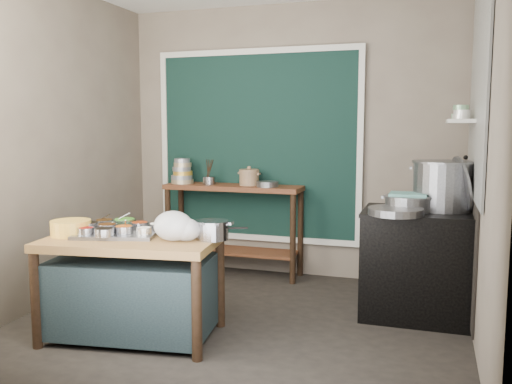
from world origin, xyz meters
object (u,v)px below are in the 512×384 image
(stove_block, at_px, (419,265))
(condiment_tray, at_px, (118,233))
(utensil_cup, at_px, (209,181))
(stock_pot, at_px, (443,186))
(back_counter, at_px, (234,230))
(prep_table, at_px, (133,288))
(saucepan, at_px, (212,230))
(steamer, at_px, (408,203))
(ceramic_crock, at_px, (249,178))
(yellow_basin, at_px, (71,228))

(stove_block, height_order, condiment_tray, stove_block)
(utensil_cup, distance_m, stock_pot, 2.40)
(back_counter, height_order, utensil_cup, utensil_cup)
(stove_block, bearing_deg, prep_table, -150.54)
(saucepan, height_order, utensil_cup, utensil_cup)
(stock_pot, relative_size, steamer, 1.32)
(utensil_cup, distance_m, steamer, 2.20)
(saucepan, height_order, ceramic_crock, ceramic_crock)
(stock_pot, bearing_deg, yellow_basin, -153.94)
(condiment_tray, xyz_separation_m, ceramic_crock, (0.41, 1.82, 0.26))
(ceramic_crock, bearing_deg, saucepan, -79.72)
(yellow_basin, bearing_deg, utensil_cup, 80.70)
(prep_table, relative_size, utensil_cup, 9.25)
(prep_table, height_order, stock_pot, stock_pot)
(yellow_basin, relative_size, stock_pot, 0.57)
(yellow_basin, relative_size, saucepan, 1.17)
(ceramic_crock, bearing_deg, stove_block, -23.34)
(back_counter, relative_size, stove_block, 1.61)
(condiment_tray, bearing_deg, yellow_basin, -160.92)
(condiment_tray, relative_size, steamer, 1.53)
(saucepan, bearing_deg, yellow_basin, 170.73)
(stove_block, height_order, steamer, steamer)
(stove_block, relative_size, utensil_cup, 6.66)
(back_counter, distance_m, stove_block, 2.04)
(condiment_tray, distance_m, utensil_cup, 1.80)
(back_counter, bearing_deg, steamer, -23.86)
(condiment_tray, height_order, steamer, steamer)
(stove_block, height_order, ceramic_crock, ceramic_crock)
(utensil_cup, bearing_deg, stock_pot, -14.71)
(prep_table, height_order, utensil_cup, utensil_cup)
(back_counter, height_order, condiment_tray, back_counter)
(prep_table, height_order, ceramic_crock, ceramic_crock)
(stove_block, bearing_deg, saucepan, -144.88)
(back_counter, bearing_deg, prep_table, -93.08)
(saucepan, bearing_deg, utensil_cup, 94.04)
(prep_table, height_order, steamer, steamer)
(prep_table, bearing_deg, yellow_basin, 179.40)
(stove_block, xyz_separation_m, condiment_tray, (-2.15, -1.08, 0.34))
(condiment_tray, distance_m, stock_pot, 2.61)
(utensil_cup, xyz_separation_m, stock_pot, (2.32, -0.61, 0.09))
(stock_pot, bearing_deg, back_counter, 162.92)
(stove_block, xyz_separation_m, saucepan, (-1.42, -1.00, 0.39))
(stock_pot, bearing_deg, prep_table, -150.39)
(yellow_basin, bearing_deg, back_counter, 73.34)
(stock_pot, height_order, steamer, stock_pot)
(back_counter, height_order, stock_pot, stock_pot)
(prep_table, distance_m, yellow_basin, 0.64)
(ceramic_crock, height_order, stock_pot, stock_pot)
(saucepan, relative_size, ceramic_crock, 1.15)
(back_counter, relative_size, utensil_cup, 10.73)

